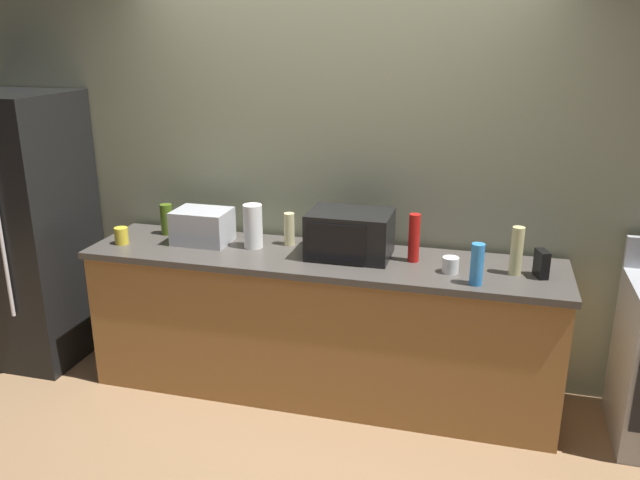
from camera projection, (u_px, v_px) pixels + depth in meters
ground_plane at (302, 425)px, 3.72m from camera, size 8.00×8.00×0.00m
back_wall at (337, 167)px, 4.04m from camera, size 6.40×0.10×2.70m
counter_run at (320, 325)px, 3.94m from camera, size 2.84×0.64×0.90m
refrigerator at (25, 229)px, 4.31m from camera, size 0.72×0.73×1.80m
microwave at (350, 234)px, 3.76m from camera, size 0.48×0.35×0.27m
toaster_oven at (203, 226)px, 4.02m from camera, size 0.34×0.26×0.21m
paper_towel_roll at (253, 226)px, 3.91m from camera, size 0.12×0.12×0.27m
cordless_phone at (542, 264)px, 3.46m from camera, size 0.08×0.12×0.15m
bottle_spray_cleaner at (477, 264)px, 3.35m from camera, size 0.07×0.07×0.22m
bottle_hot_sauce at (414, 238)px, 3.68m from camera, size 0.07×0.07×0.28m
bottle_vinegar at (517, 251)px, 3.48m from camera, size 0.07×0.07×0.27m
bottle_hand_soap at (289, 229)px, 3.97m from camera, size 0.07×0.07×0.20m
bottle_olive_oil at (167, 219)px, 4.18m from camera, size 0.08×0.08×0.20m
mug_yellow at (121, 236)px, 4.01m from camera, size 0.08×0.08×0.10m
mug_white at (450, 265)px, 3.53m from camera, size 0.09×0.09×0.09m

